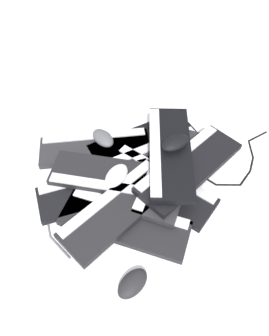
% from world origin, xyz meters
% --- Properties ---
extents(ground_plane, '(3.20, 3.20, 0.00)m').
position_xyz_m(ground_plane, '(0.00, 0.00, 0.00)').
color(ground_plane, white).
extents(keyboard_0, '(0.46, 0.33, 0.03)m').
position_xyz_m(keyboard_0, '(0.03, -0.10, 0.01)').
color(keyboard_0, black).
rests_on(keyboard_0, ground).
extents(keyboard_1, '(0.44, 0.39, 0.03)m').
position_xyz_m(keyboard_1, '(-0.06, 0.10, 0.01)').
color(keyboard_1, black).
rests_on(keyboard_1, ground).
extents(keyboard_2, '(0.46, 0.27, 0.03)m').
position_xyz_m(keyboard_2, '(-0.24, 0.03, 0.01)').
color(keyboard_2, '#232326').
rests_on(keyboard_2, ground).
extents(keyboard_3, '(0.46, 0.34, 0.03)m').
position_xyz_m(keyboard_3, '(-0.18, -0.16, 0.01)').
color(keyboard_3, black).
rests_on(keyboard_3, ground).
extents(keyboard_4, '(0.46, 0.21, 0.03)m').
position_xyz_m(keyboard_4, '(-0.06, -0.28, 0.01)').
color(keyboard_4, black).
rests_on(keyboard_4, ground).
extents(keyboard_5, '(0.37, 0.45, 0.03)m').
position_xyz_m(keyboard_5, '(-0.08, -0.24, 0.04)').
color(keyboard_5, black).
rests_on(keyboard_5, keyboard_4).
extents(keyboard_6, '(0.23, 0.46, 0.03)m').
position_xyz_m(keyboard_6, '(0.07, -0.05, 0.04)').
color(keyboard_6, '#232326').
rests_on(keyboard_6, keyboard_0).
extents(keyboard_7, '(0.38, 0.45, 0.03)m').
position_xyz_m(keyboard_7, '(0.14, -0.05, 0.07)').
color(keyboard_7, black).
rests_on(keyboard_7, keyboard_6).
extents(keyboard_8, '(0.44, 0.15, 0.03)m').
position_xyz_m(keyboard_8, '(-0.14, -0.12, 0.04)').
color(keyboard_8, black).
rests_on(keyboard_8, keyboard_3).
extents(keyboard_9, '(0.22, 0.46, 0.03)m').
position_xyz_m(keyboard_9, '(0.06, -0.01, 0.10)').
color(keyboard_9, black).
rests_on(keyboard_9, keyboard_7).
extents(mouse_0, '(0.10, 0.13, 0.04)m').
position_xyz_m(mouse_0, '(-0.11, -0.14, 0.08)').
color(mouse_0, silver).
rests_on(mouse_0, keyboard_8).
extents(mouse_1, '(0.13, 0.12, 0.04)m').
position_xyz_m(mouse_1, '(-0.21, 0.06, 0.05)').
color(mouse_1, '#4C4C51').
rests_on(mouse_1, keyboard_2).
extents(mouse_2, '(0.12, 0.12, 0.04)m').
position_xyz_m(mouse_2, '(0.07, 0.00, 0.14)').
color(mouse_2, black).
rests_on(mouse_2, keyboard_9).
extents(mouse_3, '(0.11, 0.13, 0.04)m').
position_xyz_m(mouse_3, '(0.01, -0.48, 0.02)').
color(mouse_3, black).
rests_on(mouse_3, ground).
extents(cable_0, '(0.26, 0.32, 0.01)m').
position_xyz_m(cable_0, '(0.35, 0.07, 0.00)').
color(cable_0, black).
rests_on(cable_0, ground).
extents(cable_1, '(0.14, 0.40, 0.01)m').
position_xyz_m(cable_1, '(-0.29, -0.25, 0.00)').
color(cable_1, '#59595B').
rests_on(cable_1, ground).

